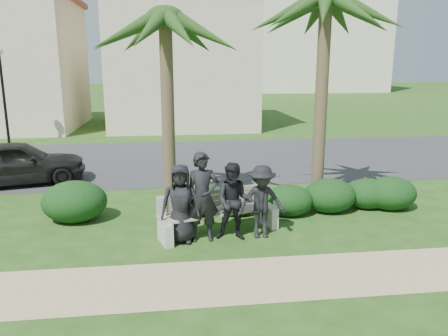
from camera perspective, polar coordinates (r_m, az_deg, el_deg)
The scene contains 20 objects.
ground at distance 9.32m, azimuth 4.76°, elevation -8.98°, with size 160.00×160.00×0.00m, color #214614.
footpath at distance 7.73m, azimuth 7.59°, elevation -13.97°, with size 30.00×1.60×0.01m, color tan.
asphalt_street at distance 16.90m, azimuth -0.83°, elevation 1.26°, with size 160.00×8.00×0.01m, color #2D2D30.
stucco_bldg_right at distance 26.44m, azimuth -5.58°, elevation 13.55°, with size 8.40×8.40×7.30m.
street_lamp at distance 21.65m, azimuth -27.03°, elevation 10.35°, with size 0.36×0.36×4.29m.
park_bench at distance 9.34m, azimuth -0.61°, elevation -6.22°, with size 2.73×1.31×0.90m.
man_a at distance 8.84m, azimuth -5.69°, elevation -4.66°, with size 0.79×0.51×1.62m, color black.
man_b at distance 8.84m, azimuth -2.81°, elevation -3.83°, with size 0.67×0.44×1.85m, color black.
man_c at distance 8.93m, azimuth 1.35°, elevation -4.41°, with size 0.79×0.61×1.62m, color black.
man_d at distance 9.08m, azimuth 4.94°, elevation -4.40°, with size 1.00×0.57×1.55m, color black.
hedge_a at distance 10.67m, azimuth -18.95°, elevation -4.02°, with size 1.48×1.23×0.97m, color black.
hedge_b at distance 10.63m, azimuth -2.59°, elevation -3.95°, with size 1.16×0.96×0.76m, color black.
hedge_c at distance 10.56m, azimuth 1.67°, elevation -4.31°, with size 1.02×0.84×0.66m, color black.
hedge_d at distance 10.62m, azimuth 8.49°, elevation -4.09°, with size 1.16×0.96×0.76m, color black.
hedge_e at distance 11.06m, azimuth 13.62°, elevation -3.39°, with size 1.29×1.07×0.84m, color black.
hedge_f at distance 11.62m, azimuth 18.27°, elevation -3.08°, with size 1.18×0.97×0.77m, color black.
hedge_extra at distance 11.71m, azimuth 20.92°, elevation -2.98°, with size 1.29×1.07×0.84m, color black.
palm_left at distance 10.97m, azimuth -7.69°, elevation 18.61°, with size 3.00×3.00×5.53m.
palm_right at distance 11.47m, azimuth 13.20°, elevation 20.44°, with size 3.00×3.00×6.00m.
car_a at distance 14.49m, azimuth -25.54°, elevation 0.63°, with size 1.59×3.95×1.34m, color black.
Camera 1 is at (-1.84, -8.43, 3.53)m, focal length 35.00 mm.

